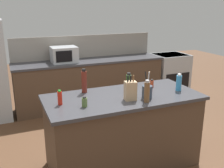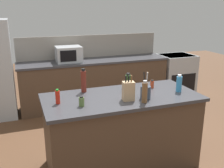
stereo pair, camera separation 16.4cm
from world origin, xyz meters
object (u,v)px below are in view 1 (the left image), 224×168
at_px(utensil_crock, 147,91).
at_px(spice_jar_paprika, 152,84).
at_px(vinegar_bottle, 84,81).
at_px(spice_jar_oregano, 85,102).
at_px(microwave, 64,55).
at_px(hot_sauce_bottle, 60,98).
at_px(range_oven, 169,74).
at_px(knife_block, 130,90).
at_px(pepper_grinder, 147,92).
at_px(dish_soap_bottle, 179,83).
at_px(olive_oil_bottle, 129,83).

xyz_separation_m(utensil_crock, spice_jar_paprika, (0.27, 0.35, -0.03)).
distance_m(vinegar_bottle, spice_jar_oregano, 0.50).
bearing_deg(spice_jar_oregano, microwave, 82.22).
xyz_separation_m(utensil_crock, hot_sauce_bottle, (-0.99, 0.19, -0.00)).
bearing_deg(utensil_crock, spice_jar_oregano, 178.58).
bearing_deg(utensil_crock, range_oven, 49.97).
xyz_separation_m(microwave, spice_jar_paprika, (0.71, -2.03, -0.10)).
height_order(knife_block, utensil_crock, utensil_crock).
relative_size(microwave, vinegar_bottle, 1.60).
bearing_deg(spice_jar_oregano, pepper_grinder, -10.96).
xyz_separation_m(pepper_grinder, hot_sauce_bottle, (-0.92, 0.30, -0.04)).
relative_size(dish_soap_bottle, pepper_grinder, 0.86).
xyz_separation_m(olive_oil_bottle, pepper_grinder, (0.03, -0.40, 0.00)).
bearing_deg(spice_jar_paprika, hot_sauce_bottle, -172.71).
height_order(microwave, pepper_grinder, microwave).
xyz_separation_m(microwave, olive_oil_bottle, (0.33, -2.10, -0.03)).
distance_m(microwave, dish_soap_bottle, 2.48).
bearing_deg(dish_soap_bottle, olive_oil_bottle, 162.40).
bearing_deg(utensil_crock, dish_soap_bottle, 9.67).
height_order(dish_soap_bottle, hot_sauce_bottle, dish_soap_bottle).
bearing_deg(knife_block, hot_sauce_bottle, 175.19).
bearing_deg(vinegar_bottle, range_oven, 35.87).
bearing_deg(spice_jar_oregano, range_oven, 40.58).
xyz_separation_m(microwave, knife_block, (0.22, -2.36, -0.03)).
xyz_separation_m(range_oven, spice_jar_oregano, (-2.76, -2.36, 0.53)).
bearing_deg(olive_oil_bottle, range_oven, 44.96).
bearing_deg(utensil_crock, microwave, 100.35).
bearing_deg(spice_jar_paprika, pepper_grinder, -126.78).
bearing_deg(hot_sauce_bottle, range_oven, 36.31).
xyz_separation_m(spice_jar_paprika, spice_jar_oregano, (-1.03, -0.33, 0.00)).
relative_size(utensil_crock, hot_sauce_bottle, 1.91).
xyz_separation_m(range_oven, hot_sauce_bottle, (-2.98, -2.19, 0.55)).
bearing_deg(range_oven, spice_jar_paprika, -130.32).
height_order(utensil_crock, hot_sauce_bottle, utensil_crock).
height_order(hot_sauce_bottle, spice_jar_oregano, hot_sauce_bottle).
distance_m(utensil_crock, vinegar_bottle, 0.79).
bearing_deg(knife_block, range_oven, 54.26).
relative_size(microwave, hot_sauce_bottle, 2.87).
bearing_deg(dish_soap_bottle, spice_jar_oregano, -176.91).
bearing_deg(olive_oil_bottle, knife_block, -112.27).
bearing_deg(spice_jar_oregano, knife_block, -0.08).
bearing_deg(pepper_grinder, spice_jar_paprika, 53.22).
distance_m(microwave, spice_jar_oregano, 2.38).
height_order(utensil_crock, olive_oil_bottle, utensil_crock).
bearing_deg(hot_sauce_bottle, olive_oil_bottle, 6.23).
xyz_separation_m(vinegar_bottle, pepper_grinder, (0.54, -0.60, -0.02)).
height_order(utensil_crock, vinegar_bottle, utensil_crock).
height_order(range_oven, hot_sauce_bottle, hot_sauce_bottle).
bearing_deg(spice_jar_oregano, spice_jar_paprika, 17.63).
height_order(knife_block, vinegar_bottle, vinegar_bottle).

